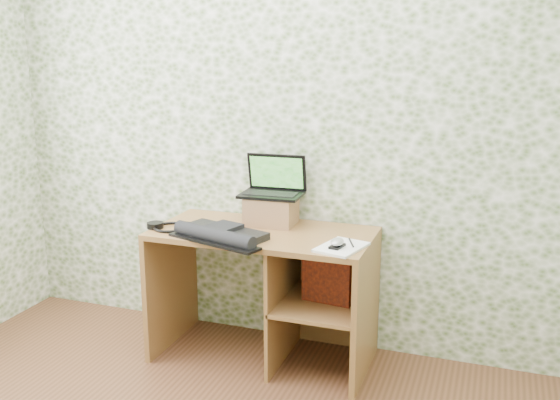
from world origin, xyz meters
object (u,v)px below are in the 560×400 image
at_px(desk, 278,277).
at_px(laptop, 273,186).
at_px(keyboard, 220,234).
at_px(riser, 271,210).
at_px(notepad, 341,247).

bearing_deg(desk, laptop, 118.47).
xyz_separation_m(desk, laptop, (-0.08, 0.15, 0.48)).
height_order(desk, keyboard, keyboard).
relative_size(desk, keyboard, 2.15).
bearing_deg(laptop, riser, -92.77).
bearing_deg(desk, notepad, -24.56).
bearing_deg(notepad, laptop, 159.65).
height_order(desk, notepad, notepad).
height_order(riser, keyboard, riser).
distance_m(riser, keyboard, 0.39).
relative_size(riser, notepad, 1.00).
relative_size(laptop, notepad, 1.30).
relative_size(desk, notepad, 4.43).
bearing_deg(keyboard, riser, 82.90).
height_order(keyboard, notepad, keyboard).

